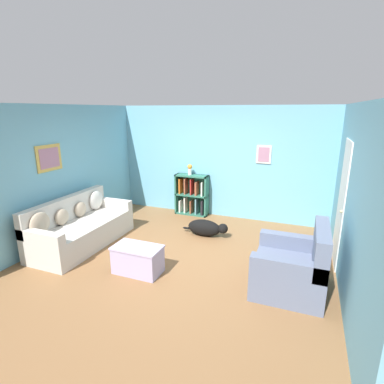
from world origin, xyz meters
TOP-DOWN VIEW (x-y plane):
  - ground_plane at (0.00, 0.00)m, footprint 14.00×14.00m
  - wall_back at (0.00, 2.25)m, footprint 5.60×0.13m
  - wall_left at (-2.55, -0.00)m, footprint 0.13×5.00m
  - wall_right at (2.55, 0.02)m, footprint 0.16×5.00m
  - couch at (-2.00, -0.33)m, footprint 0.89×2.07m
  - bookshelf at (-0.64, 2.06)m, footprint 0.80×0.28m
  - recliner_chair at (1.87, -0.44)m, footprint 0.95×1.03m
  - coffee_table at (-0.43, -0.84)m, footprint 0.76×0.43m
  - dog at (0.11, 0.90)m, footprint 0.99×0.31m
  - vase at (-0.70, 2.04)m, footprint 0.12×0.12m

SIDE VIEW (x-z plane):
  - ground_plane at x=0.00m, z-range 0.00..0.00m
  - dog at x=0.11m, z-range 0.00..0.34m
  - coffee_table at x=-0.43m, z-range 0.01..0.46m
  - couch at x=-2.00m, z-range -0.12..0.78m
  - recliner_chair at x=1.87m, z-range -0.15..0.84m
  - bookshelf at x=-0.64m, z-range -0.02..0.97m
  - vase at x=-0.70m, z-range 1.01..1.26m
  - wall_right at x=2.55m, z-range -0.01..2.59m
  - wall_back at x=0.00m, z-range 0.00..2.60m
  - wall_left at x=-2.55m, z-range 0.00..2.60m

